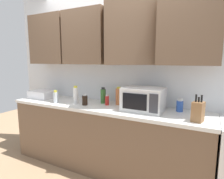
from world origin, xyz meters
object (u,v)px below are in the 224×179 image
at_px(bottle_white_jar, 76,95).
at_px(microwave, 143,99).
at_px(dish_rack, 43,94).
at_px(bottle_soy_dark, 85,100).
at_px(bottle_green_oil, 103,96).
at_px(bottle_blue_cleaner, 180,105).
at_px(bottle_clear_tall, 56,97).
at_px(bottle_red_sauce, 107,100).
at_px(knife_block, 198,111).
at_px(bottle_spice_jar, 119,96).

bearing_deg(bottle_white_jar, microwave, 5.62).
relative_size(dish_rack, bottle_white_jar, 1.50).
bearing_deg(bottle_soy_dark, bottle_green_oil, 53.12).
relative_size(bottle_white_jar, bottle_blue_cleaner, 1.64).
distance_m(bottle_green_oil, bottle_clear_tall, 0.68).
bearing_deg(bottle_white_jar, bottle_green_oil, 33.25).
bearing_deg(bottle_soy_dark, bottle_clear_tall, -169.33).
xyz_separation_m(bottle_green_oil, bottle_red_sauce, (0.11, -0.08, -0.04)).
distance_m(knife_block, bottle_red_sauce, 1.16).
bearing_deg(bottle_clear_tall, bottle_red_sauce, 17.30).
bearing_deg(bottle_blue_cleaner, dish_rack, -175.55).
height_order(bottle_blue_cleaner, bottle_green_oil, bottle_green_oil).
distance_m(microwave, bottle_green_oil, 0.64).
xyz_separation_m(bottle_blue_cleaner, bottle_soy_dark, (-1.20, -0.25, -0.00)).
bearing_deg(microwave, bottle_white_jar, -174.38).
distance_m(bottle_blue_cleaner, bottle_spice_jar, 0.80).
xyz_separation_m(microwave, bottle_red_sauce, (-0.53, 0.04, -0.07)).
distance_m(bottle_soy_dark, bottle_spice_jar, 0.46).
xyz_separation_m(bottle_spice_jar, bottle_red_sauce, (-0.13, -0.10, -0.05)).
distance_m(dish_rack, bottle_clear_tall, 0.48).
xyz_separation_m(microwave, bottle_blue_cleaner, (0.40, 0.15, -0.07)).
bearing_deg(bottle_soy_dark, dish_rack, 174.16).
bearing_deg(bottle_red_sauce, bottle_white_jar, -162.78).
height_order(knife_block, bottle_clear_tall, knife_block).
distance_m(bottle_white_jar, bottle_red_sauce, 0.45).
xyz_separation_m(bottle_white_jar, bottle_blue_cleaner, (1.35, 0.25, -0.05)).
relative_size(bottle_soy_dark, bottle_red_sauce, 0.99).
bearing_deg(bottle_green_oil, bottle_red_sauce, -36.73).
relative_size(bottle_blue_cleaner, bottle_red_sauce, 1.03).
distance_m(bottle_white_jar, bottle_clear_tall, 0.31).
bearing_deg(microwave, bottle_spice_jar, 161.35).
relative_size(microwave, bottle_red_sauce, 3.21).
relative_size(bottle_spice_jar, bottle_clear_tall, 1.35).
relative_size(dish_rack, bottle_soy_dark, 2.56).
height_order(microwave, bottle_spice_jar, microwave).
distance_m(bottle_white_jar, bottle_blue_cleaner, 1.38).
xyz_separation_m(dish_rack, knife_block, (2.31, -0.15, 0.04)).
bearing_deg(knife_block, bottle_clear_tall, -179.18).
relative_size(bottle_soy_dark, bottle_spice_jar, 0.60).
height_order(knife_block, bottle_soy_dark, knife_block).
bearing_deg(bottle_red_sauce, knife_block, -9.77).
xyz_separation_m(bottle_white_jar, bottle_clear_tall, (-0.29, -0.09, -0.04)).
bearing_deg(bottle_soy_dark, microwave, 7.20).
bearing_deg(bottle_red_sauce, bottle_clear_tall, -162.70).
relative_size(bottle_green_oil, bottle_red_sauce, 1.51).
bearing_deg(knife_block, microwave, 165.55).
bearing_deg(bottle_green_oil, bottle_soy_dark, -126.88).
bearing_deg(bottle_white_jar, bottle_clear_tall, -162.57).
xyz_separation_m(microwave, dish_rack, (-1.69, -0.01, -0.08)).
bearing_deg(dish_rack, bottle_white_jar, -6.58).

